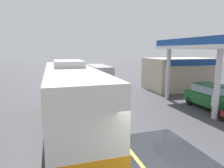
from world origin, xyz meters
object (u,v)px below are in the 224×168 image
coach_bus_main (71,97)px  pedestrian_near_pump (215,103)px  minibus_opposing_lane (99,74)px  car_at_pump (212,95)px

coach_bus_main → pedestrian_near_pump: size_ratio=6.65×
minibus_opposing_lane → coach_bus_main: bearing=-110.2°
minibus_opposing_lane → car_at_pump: bearing=-64.2°
car_at_pump → minibus_opposing_lane: 12.97m
coach_bus_main → car_at_pump: size_ratio=2.63×
pedestrian_near_pump → car_at_pump: bearing=51.8°
minibus_opposing_lane → pedestrian_near_pump: size_ratio=3.69×
car_at_pump → pedestrian_near_pump: bearing=-128.2°
coach_bus_main → car_at_pump: bearing=2.9°
car_at_pump → minibus_opposing_lane: bearing=115.8°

